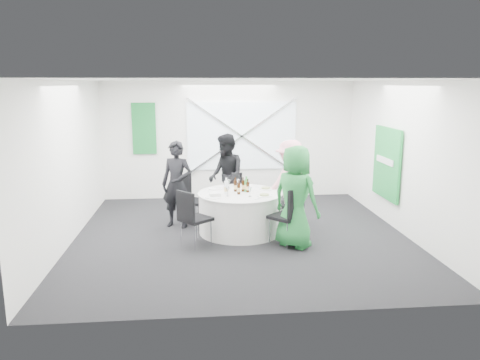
{
  "coord_description": "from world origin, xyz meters",
  "views": [
    {
      "loc": [
        -0.79,
        -8.16,
        2.75
      ],
      "look_at": [
        0.0,
        0.2,
        1.0
      ],
      "focal_mm": 35.0,
      "sensor_mm": 36.0,
      "label": 1
    }
  ],
  "objects": [
    {
      "name": "wine_glass_b",
      "position": [
        -0.25,
        -0.04,
        0.88
      ],
      "size": [
        0.07,
        0.07,
        0.17
      ],
      "color": "white",
      "rests_on": "banquet_table"
    },
    {
      "name": "person_man_back",
      "position": [
        -0.19,
        1.21,
        0.87
      ],
      "size": [
        0.62,
        0.92,
        1.75
      ],
      "primitive_type": "imported",
      "rotation": [
        0.0,
        0.0,
        -1.38
      ],
      "color": "black",
      "rests_on": "floor"
    },
    {
      "name": "beer_bottle_b",
      "position": [
        0.07,
        0.3,
        0.86
      ],
      "size": [
        0.06,
        0.06,
        0.27
      ],
      "color": "#3B1D0A",
      "rests_on": "banquet_table"
    },
    {
      "name": "chair_back_right",
      "position": [
        0.99,
        0.61,
        0.5
      ],
      "size": [
        0.51,
        0.51,
        0.85
      ],
      "rotation": [
        0.0,
        0.0,
        -1.18
      ],
      "color": "black",
      "rests_on": "floor"
    },
    {
      "name": "chair_back",
      "position": [
        -0.03,
        1.37,
        0.52
      ],
      "size": [
        0.41,
        0.42,
        0.89
      ],
      "rotation": [
        0.0,
        0.0,
        0.02
      ],
      "color": "black",
      "rests_on": "floor"
    },
    {
      "name": "person_woman_pink",
      "position": [
        1.03,
        0.62,
        0.84
      ],
      "size": [
        1.19,
        0.88,
        1.68
      ],
      "primitive_type": "imported",
      "rotation": [
        0.0,
        0.0,
        -2.75
      ],
      "color": "pink",
      "rests_on": "floor"
    },
    {
      "name": "plate_front_left",
      "position": [
        -0.51,
        -0.14,
        0.77
      ],
      "size": [
        0.27,
        0.27,
        0.01
      ],
      "color": "white",
      "rests_on": "banquet_table"
    },
    {
      "name": "person_woman_green",
      "position": [
        0.86,
        -0.65,
        0.87
      ],
      "size": [
        0.99,
        0.99,
        1.74
      ],
      "primitive_type": "imported",
      "rotation": [
        0.0,
        0.0,
        2.36
      ],
      "color": "#227E37",
      "rests_on": "floor"
    },
    {
      "name": "plate_back_left",
      "position": [
        -0.43,
        0.56,
        0.77
      ],
      "size": [
        0.28,
        0.28,
        0.01
      ],
      "color": "white",
      "rests_on": "banquet_table"
    },
    {
      "name": "green_sign",
      "position": [
        2.94,
        0.6,
        1.2
      ],
      "size": [
        0.05,
        1.2,
        1.4
      ],
      "primitive_type": "cube",
      "color": "green",
      "rests_on": "wall_right"
    },
    {
      "name": "person_man_back_left",
      "position": [
        -1.17,
        0.67,
        0.84
      ],
      "size": [
        0.72,
        0.6,
        1.67
      ],
      "primitive_type": "imported",
      "rotation": [
        0.0,
        0.0,
        -0.38
      ],
      "color": "black",
      "rests_on": "floor"
    },
    {
      "name": "clear_water_bottle",
      "position": [
        -0.26,
        0.11,
        0.88
      ],
      "size": [
        0.08,
        0.08,
        0.3
      ],
      "color": "white",
      "rests_on": "banquet_table"
    },
    {
      "name": "wine_glass_a",
      "position": [
        0.15,
        -0.11,
        0.88
      ],
      "size": [
        0.07,
        0.07,
        0.17
      ],
      "color": "white",
      "rests_on": "banquet_table"
    },
    {
      "name": "window_panel",
      "position": [
        0.3,
        2.96,
        1.5
      ],
      "size": [
        2.6,
        0.03,
        1.6
      ],
      "primitive_type": "cube",
      "color": "white",
      "rests_on": "wall_back"
    },
    {
      "name": "fork_a",
      "position": [
        0.26,
        -0.31,
        0.76
      ],
      "size": [
        0.12,
        0.12,
        0.01
      ],
      "primitive_type": "cube",
      "rotation": [
        0.0,
        0.0,
        -0.8
      ],
      "color": "silver",
      "rests_on": "banquet_table"
    },
    {
      "name": "fork_c",
      "position": [
        0.56,
        0.33,
        0.76
      ],
      "size": [
        0.09,
        0.14,
        0.01
      ],
      "primitive_type": "cube",
      "rotation": [
        0.0,
        0.0,
        0.52
      ],
      "color": "silver",
      "rests_on": "banquet_table"
    },
    {
      "name": "wine_glass_d",
      "position": [
        -0.18,
        0.59,
        0.88
      ],
      "size": [
        0.07,
        0.07,
        0.17
      ],
      "color": "white",
      "rests_on": "banquet_table"
    },
    {
      "name": "wall_right",
      "position": [
        3.0,
        0.0,
        1.4
      ],
      "size": [
        0.0,
        6.0,
        6.0
      ],
      "primitive_type": "plane",
      "rotation": [
        1.57,
        0.0,
        -1.57
      ],
      "color": "white",
      "rests_on": "floor"
    },
    {
      "name": "knife_c",
      "position": [
        0.39,
        0.62,
        0.76
      ],
      "size": [
        0.09,
        0.14,
        0.01
      ],
      "primitive_type": "cube",
      "rotation": [
        0.0,
        0.0,
        0.53
      ],
      "color": "silver",
      "rests_on": "banquet_table"
    },
    {
      "name": "plate_front_right",
      "position": [
        0.41,
        -0.11,
        0.78
      ],
      "size": [
        0.26,
        0.26,
        0.04
      ],
      "color": "white",
      "rests_on": "banquet_table"
    },
    {
      "name": "window_brace_a",
      "position": [
        0.3,
        2.92,
        1.5
      ],
      "size": [
        2.63,
        0.05,
        1.84
      ],
      "primitive_type": "cube",
      "rotation": [
        0.0,
        0.97,
        0.0
      ],
      "color": "silver",
      "rests_on": "window_panel"
    },
    {
      "name": "chair_back_left",
      "position": [
        -0.93,
        0.81,
        0.57
      ],
      "size": [
        0.62,
        0.61,
        0.97
      ],
      "rotation": [
        0.0,
        0.0,
        0.99
      ],
      "color": "black",
      "rests_on": "floor"
    },
    {
      "name": "wall_back",
      "position": [
        0.0,
        3.0,
        1.4
      ],
      "size": [
        6.0,
        0.0,
        6.0
      ],
      "primitive_type": "plane",
      "rotation": [
        1.57,
        0.0,
        0.0
      ],
      "color": "white",
      "rests_on": "floor"
    },
    {
      "name": "beer_bottle_c",
      "position": [
        0.15,
        0.23,
        0.86
      ],
      "size": [
        0.06,
        0.06,
        0.25
      ],
      "color": "#3B1D0A",
      "rests_on": "banquet_table"
    },
    {
      "name": "chair_front_left",
      "position": [
        -0.89,
        -0.56,
        0.59
      ],
      "size": [
        0.64,
        0.64,
        1.0
      ],
      "rotation": [
        0.0,
        0.0,
        2.28
      ],
      "color": "black",
      "rests_on": "floor"
    },
    {
      "name": "floor",
      "position": [
        0.0,
        0.0,
        0.0
      ],
      "size": [
        6.0,
        6.0,
        0.0
      ],
      "primitive_type": "plane",
      "color": "black",
      "rests_on": "ground"
    },
    {
      "name": "chair_front_right",
      "position": [
        0.77,
        -0.63,
        0.6
      ],
      "size": [
        0.66,
        0.66,
        1.02
      ],
      "rotation": [
        0.0,
        0.0,
        3.89
      ],
      "color": "black",
      "rests_on": "floor"
    },
    {
      "name": "green_water_bottle",
      "position": [
        0.13,
        0.27,
        0.88
      ],
      "size": [
        0.08,
        0.08,
        0.29
      ],
      "color": "green",
      "rests_on": "banquet_table"
    },
    {
      "name": "plate_back_right",
      "position": [
        0.51,
        0.43,
        0.78
      ],
      "size": [
        0.25,
        0.25,
        0.04
      ],
      "color": "white",
      "rests_on": "banquet_table"
    },
    {
      "name": "beer_bottle_a",
      "position": [
        -0.08,
        0.31,
        0.86
      ],
      "size": [
        0.06,
        0.06,
        0.27
      ],
      "color": "#3B1D0A",
      "rests_on": "banquet_table"
    },
    {
      "name": "plate_back",
      "position": [
        0.07,
        0.76,
        0.77
      ],
      "size": [
        0.3,
        0.3,
        0.01
      ],
      "color": "white",
      "rests_on": "banquet_table"
    },
    {
      "name": "fork_b",
      "position": [
        -0.4,
        0.62,
        0.76
      ],
      "size": [
        0.09,
        0.14,
        0.01
      ],
      "primitive_type": "cube",
      "rotation": [
        0.0,
        0.0,
        2.63
      ],
      "color": "silver",
      "rests_on": "banquet_table"
    },
    {
      "name": "green_banner",
      "position": [
        -2.0,
        2.95,
        1.7
      ],
      "size": [
        0.55,
        0.04,
        1.2
      ],
      "primitive_type": "cube",
      "color": "#166E39",
      "rests_on": "wall_back"
    },
    {
      "name": "knife_a",
      "position": [
        0.53,
        -0.03,
        0.76
      ],
      "size": [
        0.11,
        0.12,
        0.01
      ],
      "primitive_type": "cube",
      "rotation": [
        0.0,
        0.0,
        -0.71
      ],
      "color": "silver",
      "rests_on": "banquet_table"
    },
    {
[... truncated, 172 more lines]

